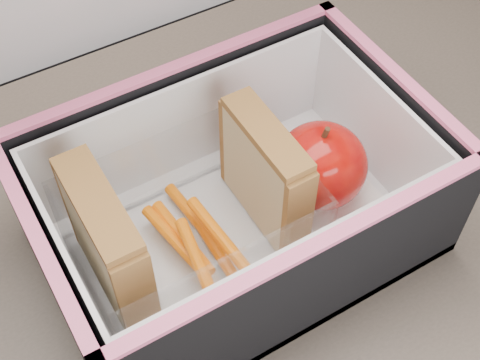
% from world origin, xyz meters
% --- Properties ---
extents(kitchen_table, '(1.20, 0.80, 0.75)m').
position_xyz_m(kitchen_table, '(0.00, 0.00, 0.66)').
color(kitchen_table, brown).
rests_on(kitchen_table, ground).
extents(lunch_bag, '(0.31, 0.26, 0.31)m').
position_xyz_m(lunch_bag, '(-0.01, -0.04, 0.82)').
color(lunch_bag, black).
rests_on(lunch_bag, kitchen_table).
extents(plastic_tub, '(0.18, 0.13, 0.07)m').
position_xyz_m(plastic_tub, '(-0.04, -0.04, 0.80)').
color(plastic_tub, white).
rests_on(plastic_tub, lunch_bag).
extents(sandwich_left, '(0.03, 0.10, 0.11)m').
position_xyz_m(sandwich_left, '(-0.11, -0.04, 0.82)').
color(sandwich_left, tan).
rests_on(sandwich_left, plastic_tub).
extents(sandwich_right, '(0.03, 0.09, 0.10)m').
position_xyz_m(sandwich_right, '(0.02, -0.04, 0.82)').
color(sandwich_right, tan).
rests_on(sandwich_right, plastic_tub).
extents(carrot_sticks, '(0.05, 0.13, 0.03)m').
position_xyz_m(carrot_sticks, '(-0.04, -0.05, 0.78)').
color(carrot_sticks, '#EA6601').
rests_on(carrot_sticks, plastic_tub).
extents(paper_napkin, '(0.08, 0.09, 0.01)m').
position_xyz_m(paper_napkin, '(0.08, -0.04, 0.77)').
color(paper_napkin, white).
rests_on(paper_napkin, lunch_bag).
extents(red_apple, '(0.10, 0.10, 0.08)m').
position_xyz_m(red_apple, '(0.07, -0.05, 0.81)').
color(red_apple, '#9A0105').
rests_on(red_apple, paper_napkin).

